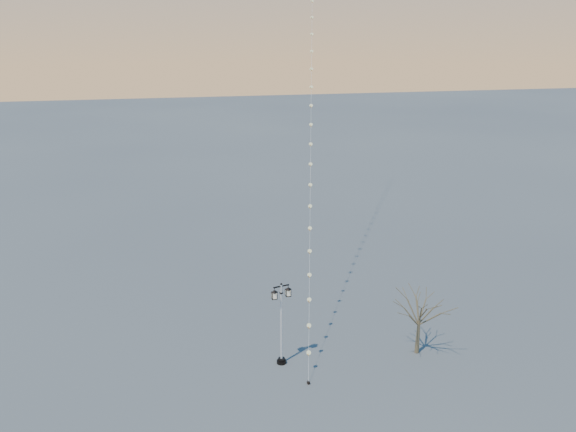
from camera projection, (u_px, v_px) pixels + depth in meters
name	position (u px, v px, depth m)	size (l,w,h in m)	color
ground	(320.00, 380.00, 32.08)	(300.00, 300.00, 0.00)	#515252
street_lamp	(281.00, 320.00, 32.89)	(1.30, 0.65, 5.22)	black
bare_tree	(420.00, 308.00, 33.95)	(2.63, 2.63, 4.37)	brown
kite_train	(312.00, 69.00, 42.89)	(9.41, 33.37, 32.54)	black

